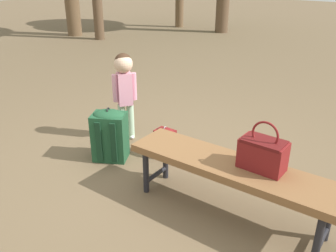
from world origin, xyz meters
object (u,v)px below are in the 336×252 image
object	(u,v)px
park_bench	(230,170)
backpack_large	(110,133)
handbag	(263,153)
child_standing	(124,83)
backpack_small	(165,141)

from	to	relation	value
park_bench	backpack_large	xyz separation A→B (m)	(1.37, -0.00, -0.12)
handbag	child_standing	xyz separation A→B (m)	(1.78, -0.35, 0.07)
handbag	backpack_small	size ratio (longest dim) A/B	1.13
handbag	backpack_small	world-z (taller)	handbag
child_standing	backpack_small	distance (m)	0.77
child_standing	backpack_large	world-z (taller)	child_standing
backpack_large	backpack_small	world-z (taller)	backpack_large
backpack_large	backpack_small	bearing A→B (deg)	-134.11
backpack_large	backpack_small	xyz separation A→B (m)	(-0.38, -0.39, -0.11)
backpack_small	park_bench	bearing A→B (deg)	158.10
child_standing	backpack_small	bearing A→B (deg)	177.09
handbag	backpack_large	size ratio (longest dim) A/B	0.67
child_standing	backpack_large	xyz separation A→B (m)	(-0.21, 0.42, -0.37)
park_bench	backpack_large	world-z (taller)	backpack_large
park_bench	backpack_small	xyz separation A→B (m)	(0.99, -0.40, -0.23)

